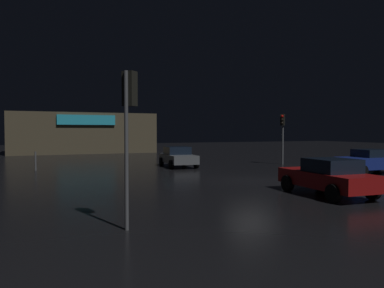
{
  "coord_description": "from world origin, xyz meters",
  "views": [
    {
      "loc": [
        -10.34,
        -16.27,
        2.56
      ],
      "look_at": [
        -1.09,
        5.25,
        1.75
      ],
      "focal_mm": 34.53,
      "sensor_mm": 36.0,
      "label": 1
    }
  ],
  "objects_px": {
    "store_building": "(83,133)",
    "car_near": "(178,157)",
    "car_crossing": "(370,161)",
    "traffic_signal_main": "(283,129)",
    "traffic_signal_cross_left": "(129,108)",
    "car_far": "(328,176)"
  },
  "relations": [
    {
      "from": "store_building",
      "to": "car_crossing",
      "type": "relative_size",
      "value": 3.77
    },
    {
      "from": "store_building",
      "to": "traffic_signal_main",
      "type": "relative_size",
      "value": 4.21
    },
    {
      "from": "car_near",
      "to": "car_crossing",
      "type": "bearing_deg",
      "value": -43.98
    },
    {
      "from": "store_building",
      "to": "traffic_signal_cross_left",
      "type": "relative_size",
      "value": 3.97
    },
    {
      "from": "car_near",
      "to": "car_crossing",
      "type": "relative_size",
      "value": 0.95
    },
    {
      "from": "traffic_signal_cross_left",
      "to": "car_far",
      "type": "distance_m",
      "value": 9.0
    },
    {
      "from": "car_far",
      "to": "car_near",
      "type": "bearing_deg",
      "value": 95.35
    },
    {
      "from": "store_building",
      "to": "car_crossing",
      "type": "bearing_deg",
      "value": -66.42
    },
    {
      "from": "store_building",
      "to": "traffic_signal_cross_left",
      "type": "distance_m",
      "value": 36.66
    },
    {
      "from": "traffic_signal_cross_left",
      "to": "traffic_signal_main",
      "type": "bearing_deg",
      "value": 42.16
    },
    {
      "from": "store_building",
      "to": "car_near",
      "type": "relative_size",
      "value": 3.97
    },
    {
      "from": "store_building",
      "to": "traffic_signal_main",
      "type": "bearing_deg",
      "value": -61.76
    },
    {
      "from": "traffic_signal_main",
      "to": "store_building",
      "type": "bearing_deg",
      "value": 118.24
    },
    {
      "from": "store_building",
      "to": "car_far",
      "type": "bearing_deg",
      "value": -81.25
    },
    {
      "from": "car_near",
      "to": "traffic_signal_cross_left",
      "type": "bearing_deg",
      "value": -115.36
    },
    {
      "from": "car_near",
      "to": "car_far",
      "type": "relative_size",
      "value": 0.94
    },
    {
      "from": "car_near",
      "to": "car_crossing",
      "type": "height_order",
      "value": "car_crossing"
    },
    {
      "from": "store_building",
      "to": "car_far",
      "type": "distance_m",
      "value": 35.1
    },
    {
      "from": "traffic_signal_cross_left",
      "to": "car_near",
      "type": "relative_size",
      "value": 1.0
    },
    {
      "from": "store_building",
      "to": "car_near",
      "type": "bearing_deg",
      "value": -79.14
    },
    {
      "from": "car_crossing",
      "to": "traffic_signal_cross_left",
      "type": "bearing_deg",
      "value": -158.0
    },
    {
      "from": "traffic_signal_main",
      "to": "car_near",
      "type": "xyz_separation_m",
      "value": [
        -8.09,
        1.38,
        -2.03
      ]
    }
  ]
}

